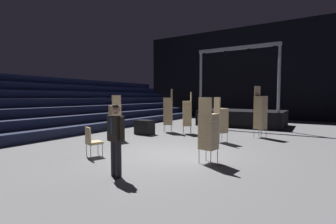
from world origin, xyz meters
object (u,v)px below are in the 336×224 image
object	(u,v)px
chair_stack_front_left	(115,117)
loose_chair_near_man	(92,140)
stage_riser	(242,117)
man_with_tie	(116,136)
chair_stack_mid_left	(187,113)
chair_stack_mid_right	(208,130)
chair_stack_mid_centre	(168,111)
chair_stack_rear_left	(260,112)
chair_stack_front_right	(221,120)
equipment_road_case	(144,127)

from	to	relation	value
chair_stack_front_left	loose_chair_near_man	size ratio (longest dim) A/B	2.08
stage_riser	chair_stack_front_left	xyz separation A→B (m)	(-3.50, -8.25, 0.41)
man_with_tie	stage_riser	bearing A→B (deg)	-76.04
stage_riser	chair_stack_mid_left	size ratio (longest dim) A/B	2.44
chair_stack_mid_right	loose_chair_near_man	distance (m)	3.64
stage_riser	man_with_tie	xyz separation A→B (m)	(0.15, -12.03, 0.40)
chair_stack_mid_right	chair_stack_mid_centre	world-z (taller)	chair_stack_mid_centre
chair_stack_rear_left	loose_chair_near_man	world-z (taller)	chair_stack_rear_left
chair_stack_mid_left	chair_stack_mid_centre	distance (m)	1.11
chair_stack_front_right	equipment_road_case	size ratio (longest dim) A/B	2.09
chair_stack_rear_left	equipment_road_case	bearing A→B (deg)	-45.25
loose_chair_near_man	chair_stack_front_left	bearing A→B (deg)	142.17
chair_stack_mid_right	loose_chair_near_man	xyz separation A→B (m)	(-3.40, -1.24, -0.41)
chair_stack_mid_right	equipment_road_case	distance (m)	5.82
chair_stack_mid_right	loose_chair_near_man	bearing A→B (deg)	-151.45
man_with_tie	chair_stack_front_left	size ratio (longest dim) A/B	0.88
chair_stack_mid_centre	chair_stack_mid_left	bearing A→B (deg)	-110.98
man_with_tie	equipment_road_case	bearing A→B (deg)	-45.63
loose_chair_near_man	chair_stack_mid_right	bearing A→B (deg)	41.05
stage_riser	chair_stack_mid_right	distance (m)	9.91
chair_stack_mid_left	chair_stack_mid_right	bearing A→B (deg)	-177.01
man_with_tie	chair_stack_rear_left	size ratio (longest dim) A/B	0.72
man_with_tie	loose_chair_near_man	world-z (taller)	man_with_tie
chair_stack_mid_left	chair_stack_rear_left	world-z (taller)	chair_stack_rear_left
chair_stack_front_left	chair_stack_front_right	xyz separation A→B (m)	(4.31, 1.69, -0.04)
equipment_road_case	chair_stack_mid_right	bearing A→B (deg)	-34.67
chair_stack_mid_left	man_with_tie	bearing A→B (deg)	162.98
chair_stack_front_left	chair_stack_rear_left	xyz separation A→B (m)	(5.47, 3.79, 0.21)
chair_stack_rear_left	chair_stack_mid_centre	bearing A→B (deg)	-57.13
chair_stack_front_left	chair_stack_rear_left	bearing A→B (deg)	-30.47
chair_stack_mid_right	loose_chair_near_man	size ratio (longest dim) A/B	1.99
chair_stack_front_right	loose_chair_near_man	size ratio (longest dim) A/B	1.99
stage_riser	man_with_tie	size ratio (longest dim) A/B	3.02
chair_stack_mid_left	chair_stack_mid_centre	world-z (taller)	chair_stack_mid_centre
chair_stack_front_right	chair_stack_mid_left	world-z (taller)	chair_stack_mid_left
man_with_tie	chair_stack_front_right	bearing A→B (deg)	-83.58
chair_stack_mid_centre	equipment_road_case	world-z (taller)	chair_stack_mid_centre
chair_stack_front_left	chair_stack_mid_centre	distance (m)	3.18
stage_riser	chair_stack_mid_centre	distance (m)	5.84
man_with_tie	chair_stack_mid_centre	size ratio (longest dim) A/B	0.75
loose_chair_near_man	chair_stack_mid_left	bearing A→B (deg)	107.36
chair_stack_mid_right	chair_stack_mid_centre	size ratio (longest dim) A/B	0.82
chair_stack_front_left	chair_stack_mid_right	xyz separation A→B (m)	(5.06, -1.52, -0.04)
chair_stack_mid_centre	chair_stack_rear_left	xyz separation A→B (m)	(4.54, 0.76, 0.04)
stage_riser	chair_stack_rear_left	distance (m)	4.92
chair_stack_mid_left	loose_chair_near_man	xyz separation A→B (m)	(-0.38, -5.85, -0.53)
chair_stack_front_right	chair_stack_front_left	bearing A→B (deg)	-122.00
chair_stack_front_left	chair_stack_mid_right	bearing A→B (deg)	-81.93
man_with_tie	chair_stack_mid_centre	xyz separation A→B (m)	(-2.72, 6.81, 0.17)
man_with_tie	chair_stack_front_left	xyz separation A→B (m)	(-3.65, 3.78, 0.01)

